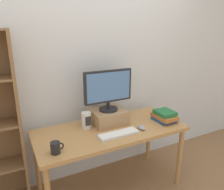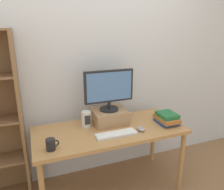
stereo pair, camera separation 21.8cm
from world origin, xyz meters
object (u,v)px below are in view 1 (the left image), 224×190
Objects in this scene: book_stack at (165,116)px; coffee_mug at (56,148)px; desk_speaker at (87,120)px; riser_box at (108,116)px; keyboard at (119,134)px; computer_mouse at (142,128)px; desk at (110,135)px; computer_monitor at (108,89)px.

book_stack is 1.22m from coffee_mug.
desk_speaker is (0.39, 0.33, 0.03)m from coffee_mug.
riser_box reaches higher than coffee_mug.
keyboard is 0.37m from desk_speaker.
computer_mouse is at bearing -30.59° from desk_speaker.
riser_box reaches higher than book_stack.
keyboard is at bearing 4.00° from coffee_mug.
book_stack reaches higher than coffee_mug.
desk_speaker is (-0.21, 0.29, 0.07)m from keyboard.
book_stack is (0.61, 0.07, 0.04)m from keyboard.
desk is 0.18m from keyboard.
desk is at bearing 18.46° from coffee_mug.
computer_monitor is (0.05, 0.14, 0.45)m from desk.
desk_speaker is at bearing 126.34° from keyboard.
riser_box is at bearing 82.42° from keyboard.
book_stack is (0.57, -0.24, -0.02)m from riser_box.
desk_speaker is at bearing 164.82° from book_stack.
desk is at bearing 92.86° from keyboard.
book_stack is (0.34, 0.06, 0.04)m from computer_mouse.
book_stack is at bearing -22.39° from riser_box.
riser_box is 0.87× the size of keyboard.
desk_speaker reaches higher than desk.
computer_mouse reaches higher than keyboard.
desk is 0.64m from coffee_mug.
coffee_mug is at bearing -174.93° from book_stack.
computer_monitor is at bearing -90.00° from riser_box.
computer_mouse is (0.28, -0.15, 0.09)m from desk.
coffee_mug is at bearing -176.91° from computer_mouse.
computer_mouse is (0.27, 0.00, 0.01)m from keyboard.
keyboard is 0.62m from book_stack.
riser_box is 3.16× the size of coffee_mug.
computer_monitor is 0.39m from desk_speaker.
computer_mouse is at bearing 3.09° from coffee_mug.
coffee_mug is at bearing -139.88° from desk_speaker.
computer_monitor is 0.70m from book_stack.
desk is 0.33m from computer_mouse.
riser_box is at bearing 127.63° from computer_mouse.
computer_monitor is at bearing 71.38° from desk.
desk is 4.31× the size of riser_box.
keyboard is (-0.04, -0.30, -0.37)m from computer_monitor.
desk is at bearing -108.62° from computer_monitor.
keyboard is at bearing -87.14° from desk.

